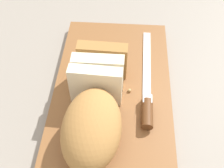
# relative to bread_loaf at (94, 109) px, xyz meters

# --- Properties ---
(ground_plane) EXTENTS (3.00, 3.00, 0.00)m
(ground_plane) POSITION_rel_bread_loaf_xyz_m (0.07, -0.03, -0.07)
(ground_plane) COLOR gray
(cutting_board) EXTENTS (0.45, 0.25, 0.02)m
(cutting_board) POSITION_rel_bread_loaf_xyz_m (0.07, -0.03, -0.06)
(cutting_board) COLOR brown
(cutting_board) RESTS_ON ground_plane
(bread_loaf) EXTENTS (0.26, 0.11, 0.09)m
(bread_loaf) POSITION_rel_bread_loaf_xyz_m (0.00, 0.00, 0.00)
(bread_loaf) COLOR #A8753D
(bread_loaf) RESTS_ON cutting_board
(bread_knife) EXTENTS (0.27, 0.03, 0.02)m
(bread_knife) POSITION_rel_bread_loaf_xyz_m (0.05, -0.10, -0.03)
(bread_knife) COLOR silver
(bread_knife) RESTS_ON cutting_board
(crumb_near_knife) EXTENTS (0.01, 0.01, 0.01)m
(crumb_near_knife) POSITION_rel_bread_loaf_xyz_m (0.07, -0.06, -0.04)
(crumb_near_knife) COLOR tan
(crumb_near_knife) RESTS_ON cutting_board
(crumb_near_loaf) EXTENTS (0.00, 0.00, 0.00)m
(crumb_near_loaf) POSITION_rel_bread_loaf_xyz_m (0.02, 0.00, -0.04)
(crumb_near_loaf) COLOR tan
(crumb_near_loaf) RESTS_ON cutting_board
(crumb_stray_left) EXTENTS (0.00, 0.00, 0.00)m
(crumb_stray_left) POSITION_rel_bread_loaf_xyz_m (0.06, 0.04, -0.04)
(crumb_stray_left) COLOR tan
(crumb_stray_left) RESTS_ON cutting_board
(crumb_stray_right) EXTENTS (0.01, 0.01, 0.01)m
(crumb_stray_right) POSITION_rel_bread_loaf_xyz_m (-0.03, -0.01, -0.04)
(crumb_stray_right) COLOR tan
(crumb_stray_right) RESTS_ON cutting_board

